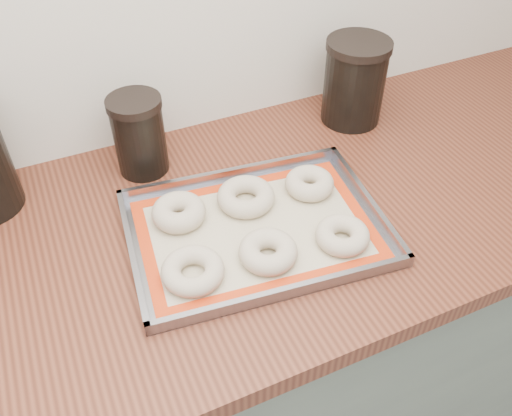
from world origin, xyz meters
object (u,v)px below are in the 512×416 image
bagel_back_mid (246,197)px  bagel_back_right (309,183)px  bagel_front_right (342,235)px  bagel_back_left (179,212)px  canister_mid (139,135)px  bagel_front_left (193,271)px  bagel_front_mid (268,252)px  canister_right (354,81)px  baking_tray (256,229)px

bagel_back_mid → bagel_back_right: 0.13m
bagel_front_right → bagel_back_left: 0.30m
bagel_front_right → bagel_back_left: bagel_back_left is taller
bagel_front_right → canister_mid: size_ratio=0.58×
bagel_front_left → bagel_front_mid: size_ratio=1.04×
bagel_back_left → bagel_back_right: 0.26m
bagel_back_right → bagel_back_mid: bearing=173.2°
canister_right → bagel_back_mid: bearing=-152.5°
bagel_front_left → canister_mid: size_ratio=0.64×
bagel_front_mid → bagel_back_right: 0.20m
bagel_back_mid → bagel_back_right: (0.13, -0.02, 0.00)m
bagel_front_left → canister_right: bearing=32.1°
canister_right → bagel_back_left: bearing=-160.4°
bagel_front_mid → bagel_back_left: (-0.11, 0.16, 0.00)m
bagel_back_left → canister_right: bearing=19.6°
baking_tray → bagel_back_mid: size_ratio=4.47×
bagel_front_left → bagel_back_right: bearing=22.5°
baking_tray → bagel_front_mid: bagel_front_mid is taller
baking_tray → bagel_back_right: bagel_back_right is taller
baking_tray → bagel_front_right: size_ratio=5.11×
bagel_front_right → bagel_back_mid: (-0.12, 0.16, 0.00)m
canister_mid → bagel_front_mid: bearing=-70.0°
bagel_front_left → canister_right: (0.50, 0.31, 0.08)m
bagel_front_right → bagel_front_mid: bearing=172.6°
bagel_back_right → bagel_front_mid: bearing=-139.2°
bagel_front_mid → bagel_back_left: bearing=124.8°
bagel_front_right → canister_mid: canister_mid is taller
canister_mid → bagel_back_right: bearing=-37.2°
canister_mid → canister_right: (0.49, -0.02, 0.01)m
baking_tray → canister_mid: bearing=116.5°
bagel_front_right → bagel_back_mid: bagel_back_mid is taller
bagel_front_left → bagel_front_mid: 0.13m
baking_tray → canister_right: 0.45m
bagel_front_mid → bagel_back_mid: bearing=81.3°
bagel_front_mid → bagel_back_left: size_ratio=1.02×
bagel_front_left → bagel_front_mid: (0.13, -0.01, 0.00)m
bagel_front_mid → bagel_front_left: bearing=174.1°
baking_tray → bagel_front_left: 0.15m
baking_tray → bagel_back_right: 0.15m
bagel_back_left → canister_mid: canister_mid is taller
baking_tray → bagel_back_right: size_ratio=5.14×
bagel_front_left → bagel_back_mid: bearing=40.8°
baking_tray → bagel_front_right: (0.13, -0.09, 0.01)m
bagel_front_right → canister_mid: 0.45m
bagel_front_left → canister_right: canister_right is taller
bagel_back_mid → canister_mid: canister_mid is taller
baking_tray → bagel_back_right: bearing=22.5°
baking_tray → bagel_front_mid: (-0.01, -0.07, 0.02)m
baking_tray → bagel_back_mid: (0.01, 0.07, 0.02)m
bagel_front_left → bagel_back_mid: (0.15, 0.13, 0.00)m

